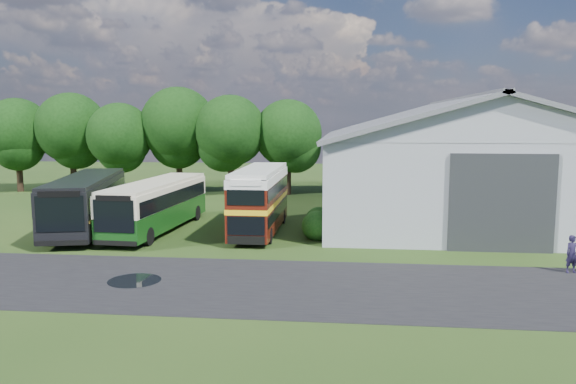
# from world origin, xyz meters

# --- Properties ---
(ground) EXTENTS (120.00, 120.00, 0.00)m
(ground) POSITION_xyz_m (0.00, 0.00, 0.00)
(ground) COLOR #1C3611
(ground) RESTS_ON ground
(asphalt_road) EXTENTS (60.00, 8.00, 0.02)m
(asphalt_road) POSITION_xyz_m (3.00, -3.00, 0.00)
(asphalt_road) COLOR black
(asphalt_road) RESTS_ON ground
(puddle) EXTENTS (2.20, 2.20, 0.01)m
(puddle) POSITION_xyz_m (-1.50, -3.00, 0.00)
(puddle) COLOR black
(puddle) RESTS_ON ground
(storage_shed) EXTENTS (18.80, 24.80, 8.15)m
(storage_shed) POSITION_xyz_m (15.00, 15.98, 4.17)
(storage_shed) COLOR gray
(storage_shed) RESTS_ON ground
(tree_far_left) EXTENTS (6.12, 6.12, 8.64)m
(tree_far_left) POSITION_xyz_m (-23.00, 24.00, 5.56)
(tree_far_left) COLOR black
(tree_far_left) RESTS_ON ground
(tree_left_a) EXTENTS (6.46, 6.46, 9.12)m
(tree_left_a) POSITION_xyz_m (-18.00, 24.50, 5.87)
(tree_left_a) COLOR black
(tree_left_a) RESTS_ON ground
(tree_left_b) EXTENTS (5.78, 5.78, 8.16)m
(tree_left_b) POSITION_xyz_m (-13.00, 23.50, 5.25)
(tree_left_b) COLOR black
(tree_left_b) RESTS_ON ground
(tree_mid) EXTENTS (6.80, 6.80, 9.60)m
(tree_mid) POSITION_xyz_m (-8.00, 24.80, 6.18)
(tree_mid) COLOR black
(tree_mid) RESTS_ON ground
(tree_right_a) EXTENTS (6.26, 6.26, 8.83)m
(tree_right_a) POSITION_xyz_m (-3.00, 23.80, 5.69)
(tree_right_a) COLOR black
(tree_right_a) RESTS_ON ground
(tree_right_b) EXTENTS (5.98, 5.98, 8.45)m
(tree_right_b) POSITION_xyz_m (2.00, 24.60, 5.44)
(tree_right_b) COLOR black
(tree_right_b) RESTS_ON ground
(shrub_front) EXTENTS (1.70, 1.70, 1.70)m
(shrub_front) POSITION_xyz_m (5.60, 6.00, 0.00)
(shrub_front) COLOR #194714
(shrub_front) RESTS_ON ground
(shrub_mid) EXTENTS (1.60, 1.60, 1.60)m
(shrub_mid) POSITION_xyz_m (5.60, 8.00, 0.00)
(shrub_mid) COLOR #194714
(shrub_mid) RESTS_ON ground
(bus_green_single) EXTENTS (3.24, 11.08, 3.02)m
(bus_green_single) POSITION_xyz_m (-4.09, 7.38, 1.61)
(bus_green_single) COLOR black
(bus_green_single) RESTS_ON ground
(bus_maroon_double) EXTENTS (2.35, 8.96, 3.85)m
(bus_maroon_double) POSITION_xyz_m (2.14, 7.57, 1.92)
(bus_maroon_double) COLOR black
(bus_maroon_double) RESTS_ON ground
(bus_dark_single) EXTENTS (5.40, 12.14, 3.26)m
(bus_dark_single) POSITION_xyz_m (-8.43, 7.24, 1.74)
(bus_dark_single) COLOR black
(bus_dark_single) RESTS_ON ground
(visitor_a) EXTENTS (0.68, 0.53, 1.67)m
(visitor_a) POSITION_xyz_m (17.08, 0.19, 0.84)
(visitor_a) COLOR black
(visitor_a) RESTS_ON ground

